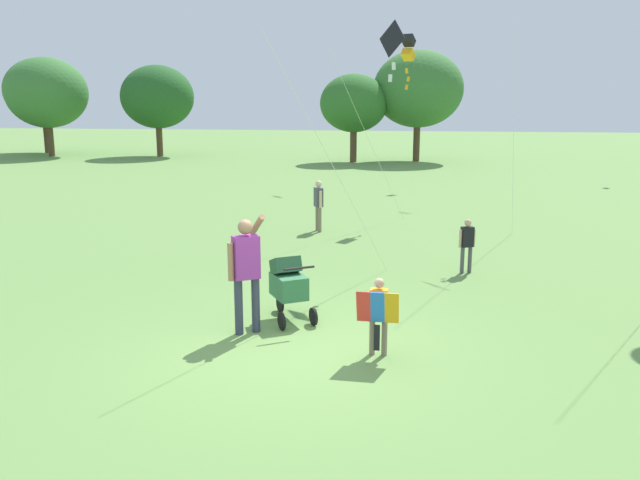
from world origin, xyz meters
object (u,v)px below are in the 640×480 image
kite_adult_black (387,52)px  person_red_shirt (318,202)px  child_with_butterfly_kite (379,310)px  stroller (288,283)px  kite_blue_high (408,49)px  person_adult_flyer (246,265)px  person_sitting_far (467,241)px

kite_adult_black → person_red_shirt: size_ratio=3.66×
child_with_butterfly_kite → stroller: bearing=139.3°
kite_adult_black → kite_blue_high: kite_blue_high is taller
child_with_butterfly_kite → person_adult_flyer: person_adult_flyer is taller
person_adult_flyer → kite_blue_high: size_ratio=0.35×
person_sitting_far → kite_adult_black: bearing=-173.8°
kite_blue_high → person_adult_flyer: bearing=-102.3°
child_with_butterfly_kite → person_sitting_far: bearing=71.7°
person_sitting_far → person_adult_flyer: bearing=-131.5°
child_with_butterfly_kite → person_adult_flyer: bearing=163.0°
child_with_butterfly_kite → kite_adult_black: bearing=92.0°
kite_blue_high → person_red_shirt: 4.99m
kite_adult_black → kite_blue_high: (0.30, 5.99, 0.47)m
person_red_shirt → person_sitting_far: size_ratio=1.22×
person_red_shirt → child_with_butterfly_kite: bearing=-76.1°
person_adult_flyer → person_red_shirt: size_ratio=1.35×
stroller → kite_blue_high: (1.63, 9.07, 4.14)m
person_adult_flyer → person_red_shirt: (-0.05, 7.61, -0.25)m
kite_adult_black → kite_blue_high: bearing=87.1°
person_red_shirt → stroller: bearing=-85.6°
stroller → kite_blue_high: 10.10m
person_adult_flyer → person_red_shirt: 7.61m
stroller → kite_blue_high: kite_blue_high is taller
child_with_butterfly_kite → kite_adult_black: 5.67m
child_with_butterfly_kite → kite_blue_high: kite_blue_high is taller
person_red_shirt → kite_adult_black: bearing=-64.1°
kite_adult_black → person_red_shirt: bearing=115.9°
person_adult_flyer → person_sitting_far: 5.26m
kite_adult_black → stroller: bearing=-113.4°
person_adult_flyer → kite_adult_black: 5.28m
person_adult_flyer → person_red_shirt: person_adult_flyer is taller
kite_adult_black → person_red_shirt: kite_adult_black is taller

